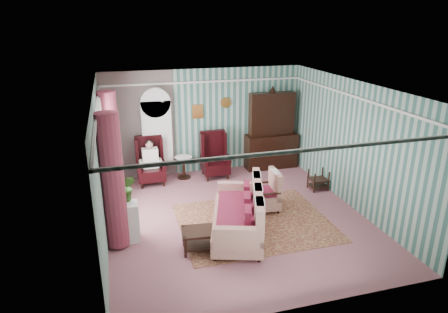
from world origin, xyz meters
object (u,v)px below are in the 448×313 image
object	(u,v)px
dresser_hutch	(272,128)
sofa	(237,211)
plant_stand	(125,223)
floral_armchair	(263,191)
bookcase	(157,138)
nest_table	(318,180)
seated_woman	(151,163)
wingback_right	(215,155)
wingback_left	(150,161)
coffee_table	(204,240)
round_side_table	(184,168)

from	to	relation	value
dresser_hutch	sofa	xyz separation A→B (m)	(-2.10, -3.38, -0.65)
plant_stand	floral_armchair	bearing A→B (deg)	9.97
bookcase	floral_armchair	bearing A→B (deg)	-51.69
nest_table	floral_armchair	bearing A→B (deg)	-159.69
seated_woman	floral_armchair	world-z (taller)	seated_woman
bookcase	nest_table	size ratio (longest dim) A/B	4.15
bookcase	floral_armchair	size ratio (longest dim) A/B	2.50
dresser_hutch	wingback_right	size ratio (longest dim) A/B	1.89
wingback_left	coffee_table	bearing A→B (deg)	-79.97
round_side_table	nest_table	distance (m)	3.60
sofa	coffee_table	world-z (taller)	sofa
floral_armchair	coffee_table	size ratio (longest dim) A/B	1.07
sofa	wingback_right	bearing A→B (deg)	11.33
nest_table	plant_stand	bearing A→B (deg)	-166.16
seated_woman	floral_armchair	size ratio (longest dim) A/B	1.32
wingback_left	wingback_right	world-z (taller)	same
wingback_left	round_side_table	xyz separation A→B (m)	(0.90, 0.15, -0.33)
wingback_right	coffee_table	xyz separation A→B (m)	(-1.13, -3.49, -0.41)
nest_table	sofa	world-z (taller)	sofa
bookcase	seated_woman	distance (m)	0.70
wingback_left	nest_table	bearing A→B (deg)	-20.85
plant_stand	floral_armchair	size ratio (longest dim) A/B	0.89
bookcase	nest_table	distance (m)	4.37
nest_table	wingback_right	bearing A→B (deg)	146.25
plant_stand	wingback_right	bearing A→B (deg)	47.16
round_side_table	coffee_table	bearing A→B (deg)	-94.46
coffee_table	bookcase	bearing A→B (deg)	95.40
seated_woman	sofa	xyz separation A→B (m)	(1.40, -3.11, -0.06)
sofa	floral_armchair	xyz separation A→B (m)	(0.90, 0.91, -0.08)
nest_table	sofa	size ratio (longest dim) A/B	0.25
dresser_hutch	coffee_table	size ratio (longest dim) A/B	2.83
dresser_hutch	floral_armchair	bearing A→B (deg)	-115.87
wingback_right	round_side_table	world-z (taller)	wingback_right
bookcase	wingback_left	world-z (taller)	bookcase
bookcase	seated_woman	bearing A→B (deg)	-122.66
seated_woman	coffee_table	bearing A→B (deg)	-79.97
round_side_table	plant_stand	xyz separation A→B (m)	(-1.70, -2.90, 0.10)
dresser_hutch	sofa	bearing A→B (deg)	-121.82
floral_armchair	wingback_left	bearing A→B (deg)	50.23
seated_woman	round_side_table	bearing A→B (deg)	9.46
seated_woman	floral_armchair	distance (m)	3.19
seated_woman	nest_table	distance (m)	4.37
sofa	plant_stand	bearing A→B (deg)	98.34
nest_table	coffee_table	distance (m)	3.96
wingback_left	seated_woman	distance (m)	0.04
dresser_hutch	round_side_table	size ratio (longest dim) A/B	3.93
nest_table	floral_armchair	world-z (taller)	floral_armchair
wingback_left	wingback_right	xyz separation A→B (m)	(1.75, 0.00, 0.00)
wingback_left	floral_armchair	world-z (taller)	wingback_left
wingback_left	sofa	bearing A→B (deg)	-65.78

